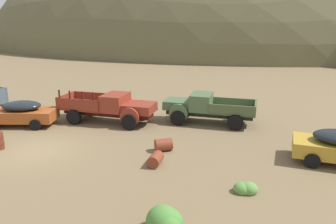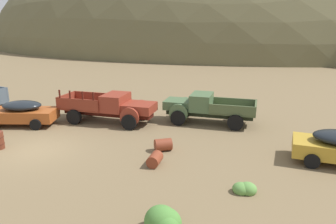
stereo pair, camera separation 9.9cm
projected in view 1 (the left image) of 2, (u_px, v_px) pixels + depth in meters
name	position (u px, v px, depth m)	size (l,w,h in m)	color
ground_plane	(35.00, 151.00, 16.22)	(300.00, 300.00, 0.00)	brown
hill_center	(184.00, 49.00, 76.82)	(102.84, 57.90, 49.01)	brown
car_oxide_orange	(16.00, 113.00, 19.98)	(5.12, 3.21, 1.57)	#A34C1E
truck_rust_red	(114.00, 108.00, 20.50)	(6.31, 2.71, 2.16)	#42140D
truck_weathered_green	(202.00, 108.00, 20.56)	(5.89, 2.62, 1.89)	#232B1B
oil_drum_spare	(163.00, 145.00, 16.18)	(1.04, 0.99, 0.62)	brown
oil_drum_tipped	(155.00, 159.00, 14.53)	(0.64, 0.92, 0.56)	brown
bush_lone_scrub	(165.00, 223.00, 9.94)	(1.20, 1.08, 1.05)	#4C8438
bush_back_edge	(246.00, 189.00, 12.24)	(0.92, 0.69, 0.54)	#5B8E42
bush_front_left	(226.00, 109.00, 23.48)	(0.68, 0.75, 0.58)	#5B8E42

